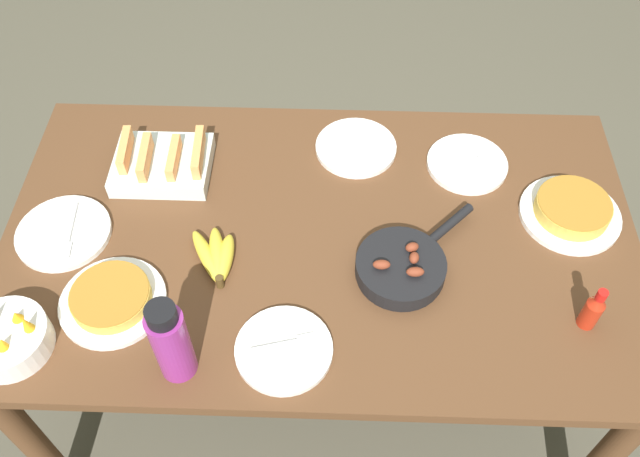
% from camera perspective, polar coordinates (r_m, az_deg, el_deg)
% --- Properties ---
extents(ground_plane, '(14.00, 14.00, 0.00)m').
position_cam_1_polar(ground_plane, '(2.42, 0.00, -11.65)').
color(ground_plane, '#565142').
extents(dining_table, '(1.66, 0.97, 0.77)m').
position_cam_1_polar(dining_table, '(1.84, 0.00, -2.39)').
color(dining_table, brown).
rests_on(dining_table, ground_plane).
extents(banana_bunch, '(0.13, 0.19, 0.04)m').
position_cam_1_polar(banana_bunch, '(1.72, -8.72, -2.42)').
color(banana_bunch, yellow).
rests_on(banana_bunch, dining_table).
extents(melon_tray, '(0.27, 0.21, 0.10)m').
position_cam_1_polar(melon_tray, '(1.94, -13.13, 5.40)').
color(melon_tray, silver).
rests_on(melon_tray, dining_table).
extents(skillet, '(0.31, 0.31, 0.08)m').
position_cam_1_polar(skillet, '(1.69, 6.94, -3.21)').
color(skillet, black).
rests_on(skillet, dining_table).
extents(frittata_plate_center, '(0.26, 0.26, 0.05)m').
position_cam_1_polar(frittata_plate_center, '(1.70, -17.13, -5.70)').
color(frittata_plate_center, white).
rests_on(frittata_plate_center, dining_table).
extents(frittata_plate_side, '(0.27, 0.27, 0.06)m').
position_cam_1_polar(frittata_plate_side, '(1.91, 20.43, 1.44)').
color(frittata_plate_side, white).
rests_on(frittata_plate_side, dining_table).
extents(empty_plate_near_front, '(0.23, 0.23, 0.02)m').
position_cam_1_polar(empty_plate_near_front, '(1.97, 12.29, 5.35)').
color(empty_plate_near_front, white).
rests_on(empty_plate_near_front, dining_table).
extents(empty_plate_far_left, '(0.23, 0.23, 0.02)m').
position_cam_1_polar(empty_plate_far_left, '(1.58, -3.06, -10.15)').
color(empty_plate_far_left, white).
rests_on(empty_plate_far_left, dining_table).
extents(empty_plate_far_right, '(0.23, 0.23, 0.02)m').
position_cam_1_polar(empty_plate_far_right, '(1.97, 3.05, 6.83)').
color(empty_plate_far_right, white).
rests_on(empty_plate_far_right, dining_table).
extents(empty_plate_mid_edge, '(0.25, 0.25, 0.02)m').
position_cam_1_polar(empty_plate_mid_edge, '(1.88, -20.78, -0.35)').
color(empty_plate_mid_edge, white).
rests_on(empty_plate_mid_edge, dining_table).
extents(fruit_bowl_mango, '(0.19, 0.19, 0.12)m').
position_cam_1_polar(fruit_bowl_mango, '(1.71, -24.85, -8.40)').
color(fruit_bowl_mango, white).
rests_on(fruit_bowl_mango, dining_table).
extents(water_bottle, '(0.08, 0.08, 0.25)m').
position_cam_1_polar(water_bottle, '(1.50, -12.45, -9.28)').
color(water_bottle, '#992D89').
rests_on(water_bottle, dining_table).
extents(hot_sauce_bottle, '(0.04, 0.04, 0.13)m').
position_cam_1_polar(hot_sauce_bottle, '(1.69, 22.00, -6.38)').
color(hot_sauce_bottle, '#B72814').
rests_on(hot_sauce_bottle, dining_table).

